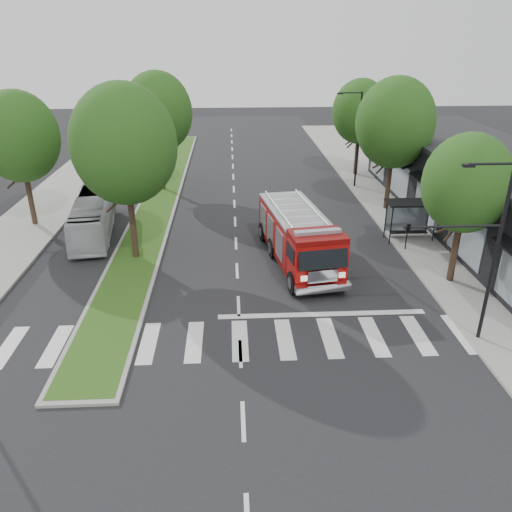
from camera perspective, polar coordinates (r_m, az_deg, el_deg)
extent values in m
plane|color=black|center=(24.88, -2.01, -5.74)|extent=(140.00, 140.00, 0.00)
cube|color=gray|center=(36.19, 17.87, 3.12)|extent=(5.00, 80.00, 0.15)
cube|color=gray|center=(36.74, -25.61, 2.17)|extent=(5.00, 80.00, 0.15)
cube|color=gray|center=(41.82, -10.83, 6.68)|extent=(3.00, 50.00, 0.14)
cube|color=#204915|center=(41.79, -10.84, 6.78)|extent=(2.60, 49.50, 0.02)
cube|color=black|center=(37.29, 24.88, 6.59)|extent=(8.00, 30.00, 5.00)
cylinder|color=black|center=(32.61, 15.19, 3.36)|extent=(0.08, 0.08, 2.50)
cylinder|color=black|center=(33.58, 19.75, 3.37)|extent=(0.08, 0.08, 2.50)
cylinder|color=black|center=(33.68, 14.60, 4.10)|extent=(0.08, 0.08, 2.50)
cylinder|color=black|center=(34.62, 19.04, 4.09)|extent=(0.08, 0.08, 2.50)
cube|color=black|center=(33.18, 17.44, 5.84)|extent=(3.20, 1.60, 0.12)
cube|color=#8C99A5|center=(34.20, 16.81, 4.23)|extent=(2.80, 0.04, 1.80)
cube|color=black|center=(33.84, 17.03, 2.63)|extent=(2.40, 0.40, 0.08)
cylinder|color=black|center=(28.35, 21.76, 0.58)|extent=(0.36, 0.36, 3.74)
ellipsoid|color=#16340E|center=(27.20, 22.95, 7.64)|extent=(4.40, 4.40, 5.06)
cylinder|color=black|center=(38.80, 14.91, 8.20)|extent=(0.36, 0.36, 4.40)
ellipsoid|color=#16340E|center=(37.89, 15.62, 14.45)|extent=(5.60, 5.60, 6.44)
cylinder|color=black|center=(48.17, 11.43, 11.32)|extent=(0.36, 0.36, 3.96)
ellipsoid|color=#16340E|center=(47.48, 11.82, 15.87)|extent=(5.00, 5.00, 5.75)
cylinder|color=black|center=(29.89, -13.92, 3.76)|extent=(0.36, 0.36, 4.62)
ellipsoid|color=#16340E|center=(28.67, -14.84, 12.23)|extent=(5.80, 5.80, 6.67)
cylinder|color=black|center=(43.16, -10.73, 10.18)|extent=(0.36, 0.36, 4.40)
ellipsoid|color=#16340E|center=(42.34, -11.20, 15.83)|extent=(5.60, 5.60, 6.44)
cylinder|color=black|center=(37.69, -24.40, 6.18)|extent=(0.36, 0.36, 4.18)
ellipsoid|color=#16340E|center=(36.77, -25.51, 12.22)|extent=(5.20, 5.20, 5.98)
cylinder|color=black|center=(22.63, 25.66, -0.15)|extent=(0.16, 0.16, 8.00)
cylinder|color=black|center=(21.04, 25.40, 9.50)|extent=(1.80, 0.10, 0.10)
cube|color=black|center=(20.65, 23.14, 9.50)|extent=(0.45, 0.20, 0.12)
cylinder|color=black|center=(21.25, 21.58, 3.16)|extent=(4.00, 0.10, 0.10)
imported|color=black|center=(20.71, 16.86, 2.12)|extent=(0.18, 0.22, 1.10)
cylinder|color=black|center=(43.72, 11.59, 12.72)|extent=(0.16, 0.16, 8.00)
cylinder|color=black|center=(42.92, 10.82, 17.86)|extent=(1.80, 0.10, 0.10)
cube|color=black|center=(42.73, 9.58, 17.85)|extent=(0.45, 0.20, 0.12)
cube|color=#600605|center=(29.40, 4.75, 0.36)|extent=(4.09, 9.57, 0.28)
cube|color=#940A08|center=(29.74, 4.37, 3.08)|extent=(3.76, 7.39, 2.21)
cube|color=#940A08|center=(25.96, 6.89, -0.32)|extent=(3.02, 2.37, 2.32)
cube|color=#B2B2B7|center=(29.34, 4.44, 5.19)|extent=(3.76, 7.39, 0.13)
cylinder|color=#B2B2B7|center=(29.02, 2.56, 5.48)|extent=(1.08, 6.56, 0.11)
cylinder|color=#B2B2B7|center=(29.54, 6.32, 5.70)|extent=(1.08, 6.56, 0.11)
cube|color=silver|center=(25.35, 7.65, -3.64)|extent=(2.89, 0.80, 0.39)
cube|color=#8C99A5|center=(25.38, 7.06, 2.74)|extent=(2.46, 0.74, 0.20)
cylinder|color=black|center=(25.81, 4.31, -3.08)|extent=(0.56, 1.26, 1.21)
cylinder|color=black|center=(26.56, 9.60, -2.54)|extent=(0.56, 1.26, 1.21)
cylinder|color=black|center=(29.86, 1.95, 0.94)|extent=(0.56, 1.26, 1.21)
cylinder|color=black|center=(30.50, 6.60, 1.31)|extent=(0.56, 1.26, 1.21)
cylinder|color=black|center=(32.24, 0.88, 2.77)|extent=(0.56, 1.26, 1.21)
cylinder|color=black|center=(32.84, 5.21, 3.09)|extent=(0.56, 1.26, 1.21)
imported|color=silver|center=(34.77, -18.11, 4.38)|extent=(3.43, 9.49, 2.59)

